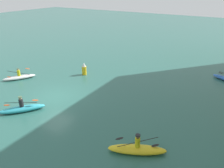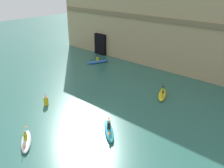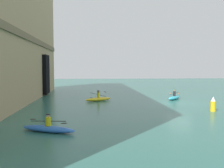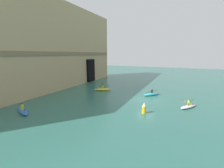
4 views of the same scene
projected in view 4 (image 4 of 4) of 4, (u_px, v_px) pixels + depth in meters
ground_plane at (146, 100)px, 22.34m from camera, size 120.00×120.00×0.00m
cliff_bluff at (40, 46)px, 26.68m from camera, size 40.85×6.24×16.37m
kayak_white at (188, 106)px, 19.11m from camera, size 2.93×2.27×1.11m
kayak_cyan at (152, 94)px, 24.75m from camera, size 2.90×2.56×1.22m
kayak_yellow at (103, 89)px, 28.12m from camera, size 2.15×3.21×1.20m
kayak_blue at (23, 110)px, 17.65m from camera, size 2.06×3.48×1.07m
marker_buoy at (144, 108)px, 17.23m from camera, size 0.46×0.46×1.28m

